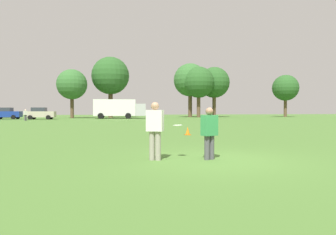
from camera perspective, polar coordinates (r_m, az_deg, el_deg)
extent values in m
plane|color=#47702D|center=(8.96, 9.24, -7.84)|extent=(172.74, 172.74, 0.00)
cylinder|color=gray|center=(8.80, -2.99, -5.26)|extent=(0.16, 0.16, 0.83)
cylinder|color=gray|center=(8.75, -1.87, -5.30)|extent=(0.16, 0.16, 0.83)
cube|color=silver|center=(8.72, -2.44, -0.58)|extent=(0.53, 0.44, 0.61)
sphere|color=tan|center=(8.71, -2.44, 2.14)|extent=(0.23, 0.23, 0.23)
cylinder|color=#4C4C51|center=(9.02, 8.14, -5.54)|extent=(0.16, 0.16, 0.70)
cylinder|color=#4C4C51|center=(8.90, 7.29, -5.63)|extent=(0.16, 0.16, 0.70)
cube|color=#338C4C|center=(8.90, 7.73, -1.46)|extent=(0.52, 0.41, 0.59)
sphere|color=#8C664C|center=(8.89, 7.74, 1.13)|extent=(0.23, 0.23, 0.23)
cylinder|color=white|center=(9.02, 1.80, -1.43)|extent=(0.27, 0.27, 0.04)
cube|color=#D8590C|center=(17.61, 3.70, -3.23)|extent=(0.32, 0.32, 0.03)
cone|color=orange|center=(17.59, 3.70, -2.45)|extent=(0.24, 0.24, 0.45)
cube|color=navy|center=(53.90, -27.90, 0.55)|extent=(4.28, 2.00, 0.90)
cube|color=#2D333D|center=(53.98, -28.16, 1.31)|extent=(2.08, 1.73, 0.64)
cylinder|color=black|center=(54.43, -26.25, 0.10)|extent=(0.67, 0.25, 0.66)
cylinder|color=black|center=(52.53, -26.93, 0.05)|extent=(0.67, 0.25, 0.66)
cylinder|color=black|center=(55.29, -28.82, 0.09)|extent=(0.67, 0.25, 0.66)
cube|color=#B7AD99|center=(50.75, -22.65, 0.56)|extent=(4.28, 2.00, 0.90)
cube|color=#2D333D|center=(50.81, -22.93, 1.37)|extent=(2.08, 1.73, 0.64)
cylinder|color=black|center=(51.42, -20.96, 0.08)|extent=(0.67, 0.25, 0.66)
cylinder|color=black|center=(49.47, -21.47, 0.03)|extent=(0.67, 0.25, 0.66)
cylinder|color=black|center=(52.06, -23.76, 0.07)|extent=(0.67, 0.25, 0.66)
cylinder|color=black|center=(50.14, -24.37, 0.02)|extent=(0.67, 0.25, 0.66)
cube|color=white|center=(51.67, -9.92, 1.82)|extent=(6.91, 2.82, 2.70)
cube|color=#B2B2B7|center=(51.71, -5.26, 1.45)|extent=(1.91, 2.38, 2.00)
cylinder|color=black|center=(53.02, -7.49, 0.36)|extent=(0.97, 0.33, 0.96)
cylinder|color=black|center=(50.28, -7.45, 0.31)|extent=(0.97, 0.33, 0.96)
cylinder|color=black|center=(53.15, -12.26, 0.35)|extent=(0.97, 0.33, 0.96)
cylinder|color=black|center=(50.42, -12.48, 0.29)|extent=(0.97, 0.33, 0.96)
cylinder|color=#4C4C51|center=(45.16, -25.16, -0.06)|extent=(0.15, 0.15, 0.78)
cylinder|color=#4C4C51|center=(45.22, -24.97, -0.05)|extent=(0.15, 0.15, 0.78)
cube|color=silver|center=(45.18, -25.07, 0.79)|extent=(0.49, 0.43, 0.55)
sphere|color=beige|center=(45.18, -25.08, 1.26)|extent=(0.21, 0.21, 0.21)
cylinder|color=brown|center=(56.27, -17.48, 1.76)|extent=(0.62, 0.62, 3.70)
sphere|color=#33662D|center=(56.45, -17.51, 5.93)|extent=(5.29, 5.29, 5.29)
cylinder|color=brown|center=(58.24, -10.68, 2.38)|extent=(0.82, 0.82, 4.90)
sphere|color=#285623|center=(58.59, -10.70, 7.69)|extent=(7.00, 7.00, 7.00)
cylinder|color=brown|center=(62.18, 4.15, 2.24)|extent=(0.78, 0.78, 4.69)
sphere|color=#33662D|center=(62.48, 4.16, 7.01)|extent=(6.70, 6.70, 6.70)
cylinder|color=brown|center=(60.55, 5.73, 2.08)|extent=(0.72, 0.72, 4.30)
sphere|color=#285623|center=(60.80, 5.74, 6.57)|extent=(6.15, 6.15, 6.15)
cylinder|color=brown|center=(63.38, 8.61, 2.09)|extent=(0.74, 0.74, 4.41)
sphere|color=#285623|center=(63.63, 8.63, 6.49)|extent=(6.31, 6.31, 6.31)
cylinder|color=brown|center=(68.66, 21.06, 1.70)|extent=(0.63, 0.63, 3.79)
sphere|color=#285623|center=(68.81, 21.09, 5.20)|extent=(5.42, 5.42, 5.42)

